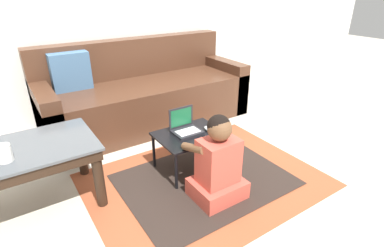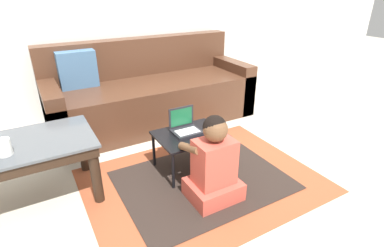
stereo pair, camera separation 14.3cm
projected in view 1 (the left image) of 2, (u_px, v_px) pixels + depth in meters
ground_plane at (199, 164)px, 2.59m from camera, size 16.00×16.00×0.00m
wall_back at (120, 1)px, 3.21m from camera, size 9.00×0.06×2.50m
area_rug at (205, 180)px, 2.38m from camera, size 1.76×1.33×0.01m
couch at (145, 95)px, 3.28m from camera, size 2.19×0.84×0.88m
coffee_table at (30, 158)px, 1.95m from camera, size 0.83×0.57×0.47m
laptop_desk at (190, 138)px, 2.41m from camera, size 0.54×0.41×0.33m
laptop at (186, 128)px, 2.41m from camera, size 0.22×0.18×0.20m
computer_mouse at (209, 129)px, 2.44m from camera, size 0.06×0.11×0.03m
person_seated at (218, 164)px, 2.09m from camera, size 0.36×0.40×0.65m
cup_on_table at (4, 153)px, 1.74m from camera, size 0.09×0.09×0.10m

